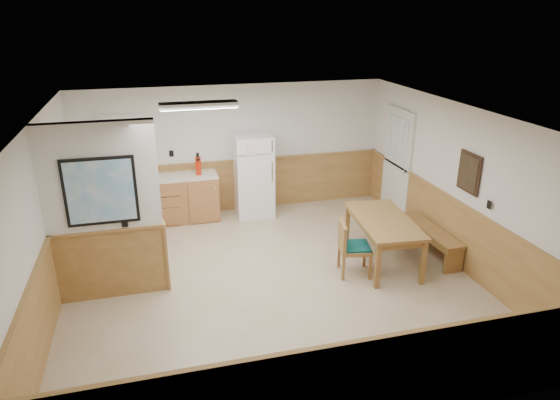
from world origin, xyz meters
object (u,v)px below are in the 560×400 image
object	(u,v)px
dining_chair	(349,244)
dining_bench	(430,234)
refrigerator	(254,175)
fire_extinguisher	(198,165)
soap_bottle	(125,174)
dining_table	(384,225)

from	to	relation	value
dining_chair	dining_bench	bearing A→B (deg)	22.31
dining_bench	dining_chair	size ratio (longest dim) A/B	1.74
refrigerator	dining_chair	size ratio (longest dim) A/B	1.89
dining_bench	fire_extinguisher	world-z (taller)	fire_extinguisher
dining_bench	soap_bottle	distance (m)	5.47
soap_bottle	dining_bench	bearing A→B (deg)	-27.03
refrigerator	dining_chair	world-z (taller)	refrigerator
refrigerator	soap_bottle	world-z (taller)	refrigerator
fire_extinguisher	soap_bottle	xyz separation A→B (m)	(-1.33, 0.02, -0.07)
dining_chair	fire_extinguisher	size ratio (longest dim) A/B	2.02
dining_bench	fire_extinguisher	xyz separation A→B (m)	(-3.50, 2.44, 0.75)
dining_chair	fire_extinguisher	xyz separation A→B (m)	(-1.94, 2.74, 0.59)
dining_chair	fire_extinguisher	bearing A→B (deg)	137.03
soap_bottle	dining_table	bearing A→B (deg)	-32.93
dining_table	fire_extinguisher	world-z (taller)	fire_extinguisher
refrigerator	dining_bench	distance (m)	3.48
refrigerator	dining_chair	xyz separation A→B (m)	(0.89, -2.72, -0.31)
refrigerator	soap_bottle	distance (m)	2.39
dining_bench	dining_chair	world-z (taller)	dining_chair
dining_bench	dining_table	bearing A→B (deg)	-176.25
refrigerator	dining_bench	world-z (taller)	refrigerator
refrigerator	dining_table	world-z (taller)	refrigerator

